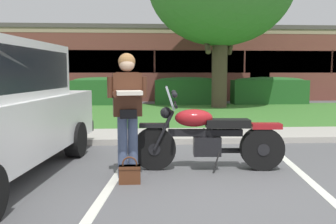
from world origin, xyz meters
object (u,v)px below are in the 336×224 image
(rider_person, at_px, (127,105))
(hedge_right, at_px, (269,90))
(hedge_center_right, at_px, (187,90))
(hedge_center_left, at_px, (102,91))
(handbag, at_px, (130,173))
(hedge_left, at_px, (15,91))
(brick_building, at_px, (152,65))
(motorcycle, at_px, (214,137))

(rider_person, height_order, hedge_right, rider_person)
(hedge_center_right, bearing_deg, hedge_center_left, 180.00)
(rider_person, distance_m, hedge_center_right, 11.34)
(rider_person, relative_size, handbag, 4.74)
(hedge_right, bearing_deg, hedge_left, 180.00)
(hedge_right, relative_size, brick_building, 0.12)
(hedge_center_right, xyz_separation_m, hedge_right, (3.67, 0.00, 0.00))
(hedge_left, distance_m, hedge_center_right, 7.34)
(rider_person, distance_m, brick_building, 18.46)
(motorcycle, bearing_deg, handbag, -152.96)
(hedge_right, height_order, brick_building, brick_building)
(hedge_left, bearing_deg, brick_building, 50.54)
(rider_person, xyz_separation_m, handbag, (0.03, -0.26, -0.86))
(motorcycle, distance_m, hedge_left, 12.59)
(motorcycle, xyz_separation_m, brick_building, (-0.51, 18.06, 1.41))
(hedge_center_right, bearing_deg, hedge_left, 180.00)
(hedge_center_right, distance_m, brick_building, 7.51)
(motorcycle, bearing_deg, hedge_center_left, 104.72)
(motorcycle, xyz_separation_m, hedge_left, (-6.50, 10.78, 0.16))
(handbag, xyz_separation_m, brick_building, (0.71, 18.68, 1.75))
(hedge_center_right, height_order, hedge_right, same)
(hedge_center_left, bearing_deg, brick_building, 72.31)
(hedge_center_left, height_order, hedge_right, same)
(hedge_center_left, distance_m, hedge_right, 7.34)
(motorcycle, height_order, brick_building, brick_building)
(motorcycle, relative_size, rider_person, 1.32)
(rider_person, distance_m, handbag, 0.90)
(rider_person, bearing_deg, brick_building, 87.69)
(rider_person, xyz_separation_m, hedge_left, (-5.25, 11.14, -0.36))
(motorcycle, distance_m, hedge_center_left, 11.14)
(rider_person, bearing_deg, hedge_center_left, 98.07)
(motorcycle, xyz_separation_m, handbag, (-1.22, -0.62, -0.34))
(handbag, relative_size, brick_building, 0.01)
(hedge_left, distance_m, hedge_center_left, 3.67)
(hedge_center_left, xyz_separation_m, hedge_center_right, (3.67, 0.00, 0.00))
(motorcycle, height_order, rider_person, rider_person)
(hedge_left, height_order, brick_building, brick_building)
(handbag, height_order, hedge_left, hedge_left)
(motorcycle, bearing_deg, hedge_left, 121.11)
(handbag, height_order, hedge_right, hedge_right)
(hedge_right, xyz_separation_m, brick_building, (-5.02, 7.28, 1.24))
(hedge_center_left, distance_m, hedge_center_right, 3.67)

